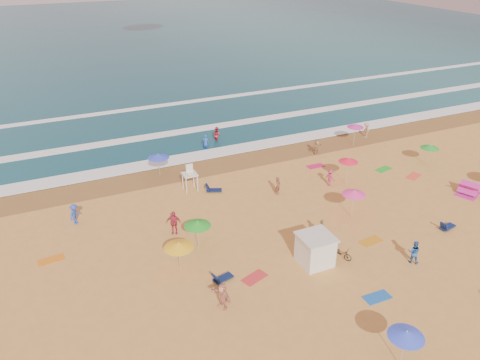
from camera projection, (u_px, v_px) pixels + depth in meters
name	position (u px, v px, depth m)	size (l,w,h in m)	color
ground	(237.00, 241.00, 33.53)	(220.00, 220.00, 0.00)	gold
ocean	(81.00, 39.00, 101.63)	(220.00, 140.00, 0.18)	#0C4756
wet_sand	(183.00, 171.00, 43.66)	(220.00, 220.00, 0.00)	olive
surf_foam	(158.00, 138.00, 50.77)	(200.00, 18.70, 0.05)	white
cabana	(315.00, 250.00, 30.85)	(2.00, 2.00, 2.00)	white
cabana_roof	(316.00, 237.00, 30.36)	(2.20, 2.20, 0.12)	silver
bicycle	(341.00, 253.00, 31.56)	(0.55, 1.59, 0.83)	black
lifeguard_stand	(190.00, 179.00, 39.87)	(1.20, 1.20, 2.10)	white
beach_umbrellas	(260.00, 218.00, 32.35)	(50.59, 30.82, 0.81)	#3651F5
loungers	(320.00, 255.00, 31.75)	(50.89, 21.13, 0.34)	navy
towels	(243.00, 255.00, 32.06)	(39.83, 19.58, 0.03)	#D71A49
beachgoers	(204.00, 204.00, 36.70)	(44.65, 28.05, 2.09)	brown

